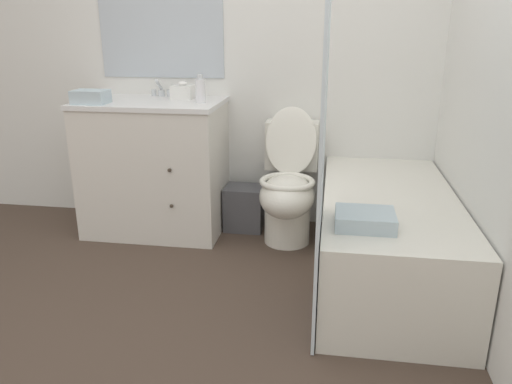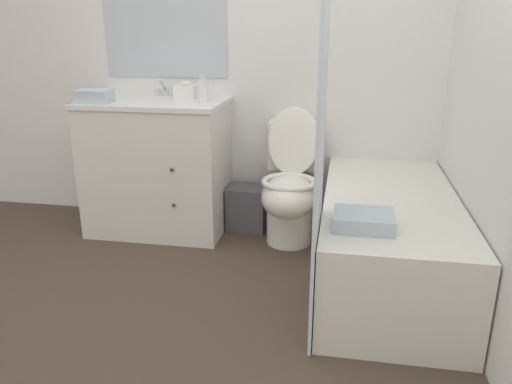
# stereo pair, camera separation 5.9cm
# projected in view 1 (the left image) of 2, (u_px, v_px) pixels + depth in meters

# --- Properties ---
(ground_plane) EXTENTS (14.00, 14.00, 0.00)m
(ground_plane) POSITION_uv_depth(u_px,v_px,m) (202.00, 377.00, 2.04)
(ground_plane) COLOR #47382D
(wall_back) EXTENTS (8.00, 0.06, 2.50)m
(wall_back) POSITION_uv_depth(u_px,v_px,m) (263.00, 43.00, 3.32)
(wall_back) COLOR silver
(wall_back) RESTS_ON ground_plane
(wall_right) EXTENTS (0.05, 2.77, 2.50)m
(wall_right) POSITION_uv_depth(u_px,v_px,m) (493.00, 51.00, 2.29)
(wall_right) COLOR silver
(wall_right) RESTS_ON ground_plane
(vanity_cabinet) EXTENTS (0.93, 0.61, 0.90)m
(vanity_cabinet) POSITION_uv_depth(u_px,v_px,m) (155.00, 165.00, 3.38)
(vanity_cabinet) COLOR silver
(vanity_cabinet) RESTS_ON ground_plane
(sink_faucet) EXTENTS (0.14, 0.12, 0.12)m
(sink_faucet) POSITION_uv_depth(u_px,v_px,m) (161.00, 91.00, 3.43)
(sink_faucet) COLOR silver
(sink_faucet) RESTS_ON vanity_cabinet
(toilet) EXTENTS (0.35, 0.65, 0.86)m
(toilet) POSITION_uv_depth(u_px,v_px,m) (288.00, 188.00, 3.23)
(toilet) COLOR silver
(toilet) RESTS_ON ground_plane
(bathtub) EXTENTS (0.70, 1.55, 0.49)m
(bathtub) POSITION_uv_depth(u_px,v_px,m) (386.00, 236.00, 2.77)
(bathtub) COLOR silver
(bathtub) RESTS_ON ground_plane
(shower_curtain) EXTENTS (0.02, 0.51, 1.93)m
(shower_curtain) POSITION_uv_depth(u_px,v_px,m) (323.00, 124.00, 2.09)
(shower_curtain) COLOR silver
(shower_curtain) RESTS_ON ground_plane
(wastebasket) EXTENTS (0.26, 0.22, 0.31)m
(wastebasket) POSITION_uv_depth(u_px,v_px,m) (244.00, 208.00, 3.48)
(wastebasket) COLOR #4C4C51
(wastebasket) RESTS_ON ground_plane
(tissue_box) EXTENTS (0.14, 0.14, 0.11)m
(tissue_box) POSITION_uv_depth(u_px,v_px,m) (183.00, 92.00, 3.31)
(tissue_box) COLOR white
(tissue_box) RESTS_ON vanity_cabinet
(soap_dispenser) EXTENTS (0.06, 0.06, 0.18)m
(soap_dispenser) POSITION_uv_depth(u_px,v_px,m) (200.00, 90.00, 3.12)
(soap_dispenser) COLOR silver
(soap_dispenser) RESTS_ON vanity_cabinet
(hand_towel_folded) EXTENTS (0.21, 0.15, 0.08)m
(hand_towel_folded) POSITION_uv_depth(u_px,v_px,m) (91.00, 97.00, 3.10)
(hand_towel_folded) COLOR silver
(hand_towel_folded) RESTS_ON vanity_cabinet
(bath_towel_folded) EXTENTS (0.27, 0.22, 0.07)m
(bath_towel_folded) POSITION_uv_depth(u_px,v_px,m) (365.00, 219.00, 2.26)
(bath_towel_folded) COLOR silver
(bath_towel_folded) RESTS_ON bathtub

